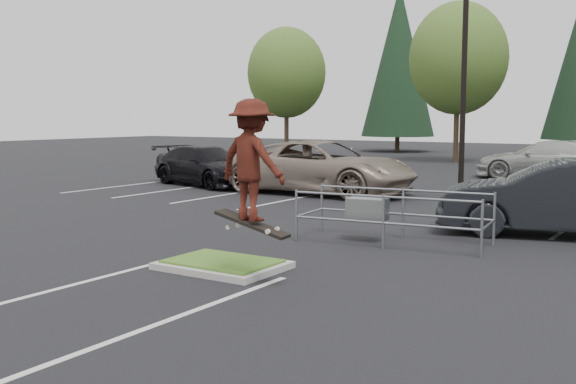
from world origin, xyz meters
The scene contains 13 objects.
ground centered at (0.00, 0.00, 0.00)m, with size 120.00×120.00×0.00m, color black.
grass_median centered at (0.00, 0.00, 0.08)m, with size 2.20×1.60×0.16m.
stall_lines centered at (-1.35, 6.02, 0.00)m, with size 22.62×17.60×0.01m.
light_pole centered at (0.50, 12.00, 4.56)m, with size 0.70×0.60×10.12m.
decid_a centered at (-18.01, 30.03, 5.58)m, with size 5.44×5.44×8.91m.
decid_b centered at (-6.01, 30.53, 6.04)m, with size 5.89×5.89×9.64m.
conif_a centered at (-14.00, 40.00, 7.10)m, with size 5.72×5.72×13.00m.
cart_corral centered at (1.18, 3.95, 0.74)m, with size 4.28×1.94×1.18m.
skateboarder centered at (1.20, -0.71, 2.08)m, with size 1.38×0.91×2.26m.
car_l_tan centered at (-4.50, 11.50, 0.97)m, with size 3.21×6.97×1.94m, color gray.
car_l_black centered at (-10.00, 11.50, 0.80)m, with size 2.24×5.51×1.60m, color black.
car_r_charc centered at (4.50, 7.00, 0.90)m, with size 1.90×5.46×1.80m, color black.
car_far_silver centered at (1.12, 21.87, 0.86)m, with size 2.42×5.94×1.73m, color #AFB0AA.
Camera 1 is at (7.66, -9.65, 2.83)m, focal length 42.00 mm.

